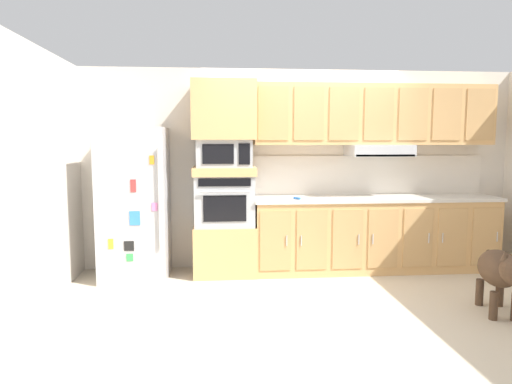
{
  "coord_description": "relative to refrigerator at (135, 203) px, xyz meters",
  "views": [
    {
      "loc": [
        -1.07,
        -4.66,
        1.59
      ],
      "look_at": [
        -0.66,
        0.06,
        1.07
      ],
      "focal_mm": 31.76,
      "sensor_mm": 36.0,
      "label": 1
    }
  ],
  "objects": [
    {
      "name": "appliance_mid_shelf",
      "position": [
        1.05,
        0.07,
        0.37
      ],
      "size": [
        0.74,
        0.62,
        0.1
      ],
      "primitive_type": "cube",
      "color": "tan",
      "rests_on": "built_in_oven"
    },
    {
      "name": "screwdriver",
      "position": [
        1.91,
        -0.09,
        0.05
      ],
      "size": [
        0.17,
        0.16,
        0.03
      ],
      "color": "blue",
      "rests_on": "countertop_slab"
    },
    {
      "name": "lower_cabinet_run",
      "position": [
        2.91,
        0.07,
        -0.44
      ],
      "size": [
        2.99,
        0.63,
        0.88
      ],
      "color": "tan",
      "rests_on": "ground"
    },
    {
      "name": "upper_cabinet_with_hood",
      "position": [
        2.92,
        0.19,
        1.02
      ],
      "size": [
        2.99,
        0.48,
        0.88
      ],
      "color": "tan",
      "rests_on": "backsplash_panel"
    },
    {
      "name": "back_kitchen_wall",
      "position": [
        2.03,
        0.43,
        0.37
      ],
      "size": [
        6.2,
        0.12,
        2.5
      ],
      "primitive_type": "cube",
      "color": "beige",
      "rests_on": "ground"
    },
    {
      "name": "microwave",
      "position": [
        1.05,
        0.07,
        0.58
      ],
      "size": [
        0.64,
        0.54,
        0.32
      ],
      "color": "#A8AAAF",
      "rests_on": "appliance_mid_shelf"
    },
    {
      "name": "appliance_upper_cabinet",
      "position": [
        1.05,
        0.07,
        1.08
      ],
      "size": [
        0.74,
        0.62,
        0.68
      ],
      "primitive_type": "cube",
      "color": "tan",
      "rests_on": "microwave"
    },
    {
      "name": "dog",
      "position": [
        3.54,
        -1.54,
        -0.45
      ],
      "size": [
        0.45,
        1.03,
        0.68
      ],
      "rotation": [
        0.0,
        0.0,
        -1.8
      ],
      "color": "#473323",
      "rests_on": "ground"
    },
    {
      "name": "refrigerator",
      "position": [
        0.0,
        0.0,
        0.0
      ],
      "size": [
        0.76,
        0.73,
        1.76
      ],
      "color": "#ADADB2",
      "rests_on": "ground"
    },
    {
      "name": "ground_plane",
      "position": [
        2.03,
        -0.68,
        -0.88
      ],
      "size": [
        9.6,
        9.6,
        0.0
      ],
      "primitive_type": "plane",
      "color": "beige"
    },
    {
      "name": "side_panel_left",
      "position": [
        -0.77,
        -0.68,
        0.37
      ],
      "size": [
        0.12,
        7.1,
        2.5
      ],
      "primitive_type": "cube",
      "color": "beige",
      "rests_on": "ground"
    },
    {
      "name": "backsplash_panel",
      "position": [
        2.91,
        0.36,
        0.29
      ],
      "size": [
        3.03,
        0.02,
        0.5
      ],
      "primitive_type": "cube",
      "color": "silver",
      "rests_on": "countertop_slab"
    },
    {
      "name": "oven_base_cabinet",
      "position": [
        1.05,
        0.07,
        -0.58
      ],
      "size": [
        0.74,
        0.62,
        0.6
      ],
      "primitive_type": "cube",
      "color": "tan",
      "rests_on": "ground"
    },
    {
      "name": "countertop_slab",
      "position": [
        2.91,
        0.07,
        0.02
      ],
      "size": [
        3.03,
        0.64,
        0.04
      ],
      "primitive_type": "cube",
      "color": "beige",
      "rests_on": "lower_cabinet_run"
    },
    {
      "name": "built_in_oven",
      "position": [
        1.05,
        0.07,
        0.02
      ],
      "size": [
        0.7,
        0.62,
        0.6
      ],
      "color": "#A8AAAF",
      "rests_on": "oven_base_cabinet"
    }
  ]
}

